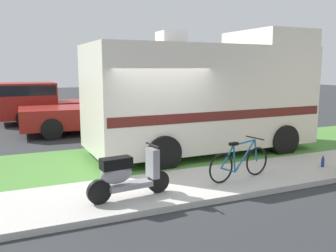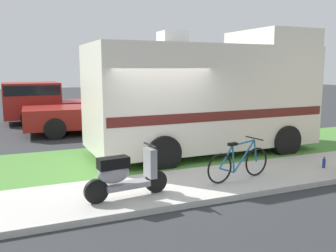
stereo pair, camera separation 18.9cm
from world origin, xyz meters
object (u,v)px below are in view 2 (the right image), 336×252
at_px(bicycle, 239,163).
at_px(bottle_green, 324,163).
at_px(motorhome_rv, 206,95).
at_px(pickup_truck_near, 106,107).
at_px(pickup_truck_far, 50,101).
at_px(scooter, 124,174).

xyz_separation_m(bicycle, bottle_green, (2.43, -0.03, -0.25)).
xyz_separation_m(motorhome_rv, pickup_truck_near, (-1.82, 4.83, -0.77)).
height_order(bicycle, pickup_truck_near, pickup_truck_near).
bearing_deg(pickup_truck_far, pickup_truck_near, -62.90).
height_order(scooter, bottle_green, scooter).
relative_size(bicycle, pickup_truck_near, 0.33).
height_order(pickup_truck_far, bottle_green, pickup_truck_far).
height_order(pickup_truck_near, pickup_truck_far, pickup_truck_far).
relative_size(scooter, pickup_truck_far, 0.30).
relative_size(scooter, pickup_truck_near, 0.32).
height_order(motorhome_rv, bottle_green, motorhome_rv).
bearing_deg(scooter, pickup_truck_near, 78.91).
bearing_deg(scooter, bottle_green, 1.25).
distance_m(motorhome_rv, bottle_green, 3.66).
height_order(scooter, bicycle, scooter).
distance_m(scooter, bottle_green, 5.03).
xyz_separation_m(bicycle, pickup_truck_near, (-1.06, 7.70, 0.48)).
relative_size(motorhome_rv, scooter, 4.01).
bearing_deg(pickup_truck_near, motorhome_rv, -69.37).
bearing_deg(pickup_truck_far, scooter, -88.66).
bearing_deg(motorhome_rv, bottle_green, -60.12).
bearing_deg(bicycle, pickup_truck_far, 104.29).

